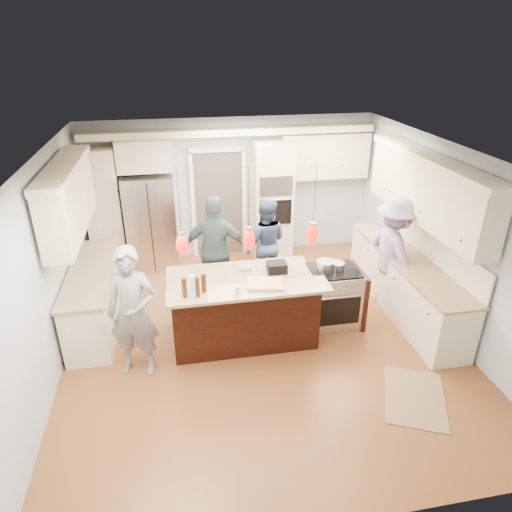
{
  "coord_description": "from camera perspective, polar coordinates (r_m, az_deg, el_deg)",
  "views": [
    {
      "loc": [
        -1.1,
        -5.49,
        4.02
      ],
      "look_at": [
        0.0,
        0.35,
        1.15
      ],
      "focal_mm": 32.0,
      "sensor_mm": 36.0,
      "label": 1
    }
  ],
  "objects": [
    {
      "name": "beer_bottle_c",
      "position": [
        5.73,
        -6.55,
        -3.32
      ],
      "size": [
        0.07,
        0.07,
        0.26
      ],
      "primitive_type": "cylinder",
      "rotation": [
        0.0,
        0.0,
        -0.16
      ],
      "color": "#411E0B",
      "rests_on": "kitchen_island"
    },
    {
      "name": "back_upper_cabinets",
      "position": [
        8.58,
        -8.01,
        9.65
      ],
      "size": [
        5.3,
        0.61,
        2.54
      ],
      "color": "beige",
      "rests_on": "ground"
    },
    {
      "name": "cutting_board",
      "position": [
        5.89,
        1.2,
        -3.52
      ],
      "size": [
        0.52,
        0.41,
        0.04
      ],
      "primitive_type": "cube",
      "rotation": [
        0.0,
        0.0,
        -0.19
      ],
      "color": "tan",
      "rests_on": "kitchen_island"
    },
    {
      "name": "oven_column",
      "position": [
        8.84,
        2.02,
        6.84
      ],
      "size": [
        0.72,
        0.69,
        2.3
      ],
      "color": "beige",
      "rests_on": "ground"
    },
    {
      "name": "kitchen_island",
      "position": [
        6.64,
        -1.67,
        -6.38
      ],
      "size": [
        2.1,
        1.46,
        1.12
      ],
      "color": "black",
      "rests_on": "ground"
    },
    {
      "name": "pot_small",
      "position": [
        6.81,
        10.12,
        -1.22
      ],
      "size": [
        0.22,
        0.22,
        0.11
      ],
      "primitive_type": "cylinder",
      "color": "#B7B7BC",
      "rests_on": "island_range"
    },
    {
      "name": "person_range_side",
      "position": [
        7.53,
        16.84,
        0.4
      ],
      "size": [
        0.83,
        1.28,
        1.86
      ],
      "primitive_type": "imported",
      "rotation": [
        0.0,
        0.0,
        1.69
      ],
      "color": "#9B83B1",
      "rests_on": "ground"
    },
    {
      "name": "person_bar_end",
      "position": [
        5.96,
        -15.1,
        -6.87
      ],
      "size": [
        0.74,
        0.58,
        1.78
      ],
      "primitive_type": "imported",
      "rotation": [
        0.0,
        0.0,
        -0.25
      ],
      "color": "slate",
      "rests_on": "ground"
    },
    {
      "name": "person_far_left",
      "position": [
        7.93,
        1.17,
        1.74
      ],
      "size": [
        0.9,
        0.79,
        1.57
      ],
      "primitive_type": "imported",
      "rotation": [
        0.0,
        0.0,
        2.85
      ],
      "color": "#344566",
      "rests_on": "ground"
    },
    {
      "name": "refrigerator",
      "position": [
        8.72,
        -12.93,
        4.15
      ],
      "size": [
        0.9,
        0.7,
        1.8
      ],
      "primitive_type": "cube",
      "color": "#B7B7BC",
      "rests_on": "ground"
    },
    {
      "name": "pendant_lights",
      "position": [
        5.51,
        -0.9,
        2.09
      ],
      "size": [
        1.75,
        0.15,
        1.03
      ],
      "color": "black",
      "rests_on": "ground"
    },
    {
      "name": "left_cabinets",
      "position": [
        7.08,
        -20.55,
        -0.72
      ],
      "size": [
        0.64,
        2.3,
        2.51
      ],
      "color": "beige",
      "rests_on": "ground"
    },
    {
      "name": "person_far_right",
      "position": [
        7.35,
        -4.98,
        0.68
      ],
      "size": [
        1.15,
        0.7,
        1.83
      ],
      "primitive_type": "imported",
      "rotation": [
        0.0,
        0.0,
        2.89
      ],
      "color": "#415B5B",
      "rests_on": "ground"
    },
    {
      "name": "island_range",
      "position": [
        7.04,
        9.67,
        -5.03
      ],
      "size": [
        0.82,
        0.71,
        0.92
      ],
      "color": "#B7B7BC",
      "rests_on": "ground"
    },
    {
      "name": "drink_can",
      "position": [
        5.7,
        -2.36,
        -4.21
      ],
      "size": [
        0.06,
        0.06,
        0.1
      ],
      "primitive_type": "cylinder",
      "rotation": [
        0.0,
        0.0,
        0.08
      ],
      "color": "#B7B7BC",
      "rests_on": "kitchen_island"
    },
    {
      "name": "floor_rug",
      "position": [
        6.2,
        19.2,
        -16.33
      ],
      "size": [
        1.08,
        1.24,
        0.01
      ],
      "primitive_type": "cube",
      "rotation": [
        0.0,
        0.0,
        -0.43
      ],
      "color": "#997953",
      "rests_on": "ground"
    },
    {
      "name": "ground_plane",
      "position": [
        6.89,
        0.55,
        -9.9
      ],
      "size": [
        6.0,
        6.0,
        0.0
      ],
      "primitive_type": "plane",
      "color": "#975529",
      "rests_on": "ground"
    },
    {
      "name": "beer_bottle_b",
      "position": [
        5.65,
        -7.37,
        -3.82
      ],
      "size": [
        0.07,
        0.07,
        0.26
      ],
      "primitive_type": "cylinder",
      "rotation": [
        0.0,
        0.0,
        -0.01
      ],
      "color": "#411E0B",
      "rests_on": "kitchen_island"
    },
    {
      "name": "room_shell",
      "position": [
        6.01,
        0.62,
        4.31
      ],
      "size": [
        5.54,
        6.04,
        2.72
      ],
      "color": "#B2BCC6",
      "rests_on": "ground"
    },
    {
      "name": "water_bottle",
      "position": [
        5.61,
        -7.93,
        -3.82
      ],
      "size": [
        0.08,
        0.08,
        0.31
      ],
      "primitive_type": "cylinder",
      "rotation": [
        0.0,
        0.0,
        -0.14
      ],
      "color": "silver",
      "rests_on": "kitchen_island"
    },
    {
      "name": "beer_bottle_a",
      "position": [
        5.64,
        -8.95,
        -3.95
      ],
      "size": [
        0.08,
        0.08,
        0.27
      ],
      "primitive_type": "cylinder",
      "rotation": [
        0.0,
        0.0,
        -0.29
      ],
      "color": "#411E0B",
      "rests_on": "kitchen_island"
    },
    {
      "name": "right_counter_run",
      "position": [
        7.41,
        19.01,
        0.7
      ],
      "size": [
        0.64,
        3.1,
        2.51
      ],
      "color": "beige",
      "rests_on": "ground"
    },
    {
      "name": "pot_large",
      "position": [
        6.73,
        8.64,
        -1.22
      ],
      "size": [
        0.26,
        0.26,
        0.15
      ],
      "primitive_type": "cylinder",
      "color": "#B7B7BC",
      "rests_on": "island_range"
    }
  ]
}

